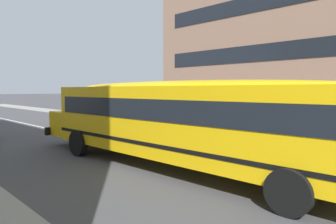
{
  "coord_description": "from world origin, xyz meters",
  "views": [
    {
      "loc": [
        4.05,
        -8.85,
        2.74
      ],
      "look_at": [
        -4.46,
        -0.65,
        1.88
      ],
      "focal_mm": 32.88,
      "sensor_mm": 36.0,
      "label": 1
    }
  ],
  "objects": [
    {
      "name": "parked_car_grey_by_hydrant",
      "position": [
        -21.23,
        4.91,
        0.84
      ],
      "size": [
        3.93,
        1.94,
        1.64
      ],
      "rotation": [
        0.0,
        0.0,
        0.02
      ],
      "color": "gray",
      "rests_on": "ground_plane"
    },
    {
      "name": "apartment_block_far_left",
      "position": [
        -6.47,
        14.04,
        8.25
      ],
      "size": [
        17.9,
        9.43,
        16.5
      ],
      "color": "#93705B",
      "rests_on": "ground_plane"
    },
    {
      "name": "parked_car_silver_beside_sign",
      "position": [
        -14.81,
        5.0,
        0.84
      ],
      "size": [
        3.91,
        1.89,
        1.64
      ],
      "rotation": [
        0.0,
        0.0,
        -0.0
      ],
      "color": "#B7BABF",
      "rests_on": "ground_plane"
    },
    {
      "name": "school_bus",
      "position": [
        -3.53,
        -1.3,
        1.81
      ],
      "size": [
        13.69,
        3.28,
        3.04
      ],
      "rotation": [
        0.0,
        0.0,
        3.18
      ],
      "color": "yellow",
      "rests_on": "ground_plane"
    },
    {
      "name": "ground_plane",
      "position": [
        0.0,
        0.0,
        0.0
      ],
      "size": [
        400.0,
        400.0,
        0.0
      ],
      "primitive_type": "plane",
      "color": "#424244"
    },
    {
      "name": "lane_centreline",
      "position": [
        0.0,
        0.0,
        0.0
      ],
      "size": [
        110.0,
        0.16,
        0.01
      ],
      "primitive_type": "cube",
      "color": "silver",
      "rests_on": "ground_plane"
    }
  ]
}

